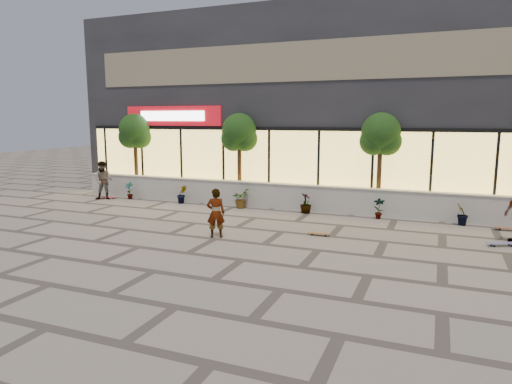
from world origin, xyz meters
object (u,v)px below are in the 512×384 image
at_px(skater_center, 216,213).
at_px(skateboard_left, 109,197).
at_px(tree_west, 135,133).
at_px(skateboard_right_far, 502,243).
at_px(tree_midwest, 239,135).
at_px(skater_left, 104,181).
at_px(skateboard_center, 319,234).
at_px(skateboard_right_near, 509,228).
at_px(tree_mideast, 381,137).

height_order(skater_center, skateboard_left, skater_center).
bearing_deg(skateboard_left, skater_center, -50.95).
bearing_deg(tree_west, skateboard_left, -106.33).
xyz_separation_m(skater_center, skateboard_right_far, (8.18, 2.22, -0.69)).
height_order(tree_midwest, skateboard_right_far, tree_midwest).
relative_size(skater_left, skateboard_center, 2.45).
bearing_deg(skateboard_center, skateboard_right_far, 2.47).
relative_size(skater_center, skateboard_right_near, 1.84).
relative_size(skater_left, skateboard_left, 2.51).
xyz_separation_m(tree_midwest, skater_left, (-6.00, -1.77, -2.10)).
height_order(tree_west, skateboard_left, tree_west).
distance_m(tree_mideast, skater_center, 7.55).
xyz_separation_m(skateboard_left, skateboard_right_near, (16.39, 0.05, 0.02)).
bearing_deg(skater_left, tree_midwest, -9.16).
relative_size(tree_mideast, skater_center, 2.52).
height_order(skateboard_center, skateboard_left, skateboard_center).
distance_m(tree_midwest, tree_mideast, 6.00).
distance_m(tree_mideast, skateboard_right_near, 5.51).
bearing_deg(tree_mideast, skater_left, -171.59).
relative_size(tree_mideast, skater_left, 2.22).
bearing_deg(skateboard_right_near, skater_center, -152.09).
bearing_deg(tree_midwest, skater_center, -72.82).
relative_size(tree_midwest, skateboard_left, 5.57).
distance_m(skateboard_left, skateboard_right_far, 16.09).
bearing_deg(tree_mideast, tree_midwest, 180.00).
relative_size(skateboard_left, skateboard_right_far, 0.81).
xyz_separation_m(tree_midwest, skateboard_left, (-5.95, -1.55, -2.92)).
xyz_separation_m(skater_center, skater_left, (-7.82, 4.11, 0.11)).
xyz_separation_m(tree_west, tree_midwest, (5.50, 0.00, 0.00)).
bearing_deg(skateboard_right_near, tree_midwest, 172.75).
height_order(skater_left, skateboard_right_near, skater_left).
xyz_separation_m(skater_center, skateboard_right_near, (8.62, 4.38, -0.69)).
distance_m(tree_midwest, skateboard_left, 6.81).
bearing_deg(skateboard_left, skater_left, -123.46).
bearing_deg(skateboard_left, skateboard_center, -37.07).
xyz_separation_m(skateboard_center, skateboard_right_far, (5.25, 0.81, 0.02)).
relative_size(skateboard_center, skateboard_right_near, 0.86).
bearing_deg(skateboard_right_far, tree_west, 142.07).
bearing_deg(skater_left, skateboard_right_far, -32.36).
height_order(tree_mideast, skateboard_left, tree_mideast).
distance_m(tree_west, skater_left, 2.80).
relative_size(tree_mideast, skateboard_right_near, 4.65).
height_order(tree_west, skateboard_right_far, tree_west).
bearing_deg(skateboard_center, tree_west, 150.13).
xyz_separation_m(tree_midwest, tree_mideast, (6.00, 0.00, 0.00)).
xyz_separation_m(skateboard_center, skateboard_left, (-10.71, 2.93, -0.00)).
distance_m(skater_center, skater_left, 8.83).
xyz_separation_m(tree_west, skateboard_center, (10.25, -4.47, -2.91)).
xyz_separation_m(tree_midwest, skateboard_right_far, (10.00, -3.66, -2.90)).
relative_size(skateboard_left, skateboard_right_near, 0.83).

